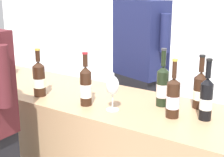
% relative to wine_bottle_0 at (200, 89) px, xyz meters
% --- Properties ---
extents(wall_back, '(8.00, 0.10, 2.80)m').
position_rel_wine_bottle_0_xyz_m(wall_back, '(-0.69, 2.41, 0.33)').
color(wall_back, white).
rests_on(wall_back, ground_plane).
extents(wine_bottle_0, '(0.08, 0.08, 0.33)m').
position_rel_wine_bottle_0_xyz_m(wine_bottle_0, '(0.00, 0.00, 0.00)').
color(wine_bottle_0, black).
rests_on(wine_bottle_0, counter).
extents(wine_bottle_1, '(0.07, 0.07, 0.35)m').
position_rel_wine_bottle_0_xyz_m(wine_bottle_1, '(0.09, -0.16, 0.01)').
color(wine_bottle_1, black).
rests_on(wine_bottle_1, counter).
extents(wine_bottle_2, '(0.08, 0.08, 0.34)m').
position_rel_wine_bottle_0_xyz_m(wine_bottle_2, '(-0.08, -0.23, -0.00)').
color(wine_bottle_2, black).
rests_on(wine_bottle_2, counter).
extents(wine_bottle_3, '(0.08, 0.08, 0.33)m').
position_rel_wine_bottle_0_xyz_m(wine_bottle_3, '(-1.57, -0.16, 0.00)').
color(wine_bottle_3, black).
rests_on(wine_bottle_3, counter).
extents(wine_bottle_4, '(0.07, 0.07, 0.34)m').
position_rel_wine_bottle_0_xyz_m(wine_bottle_4, '(-0.61, -0.34, 0.01)').
color(wine_bottle_4, black).
rests_on(wine_bottle_4, counter).
extents(wine_bottle_5, '(0.07, 0.07, 0.36)m').
position_rel_wine_bottle_0_xyz_m(wine_bottle_5, '(-0.21, -0.09, 0.01)').
color(wine_bottle_5, black).
rests_on(wine_bottle_5, counter).
extents(wine_bottle_6, '(0.08, 0.08, 0.33)m').
position_rel_wine_bottle_0_xyz_m(wine_bottle_6, '(-0.98, -0.37, 0.00)').
color(wine_bottle_6, black).
rests_on(wine_bottle_6, counter).
extents(wine_glass, '(0.08, 0.08, 0.21)m').
position_rel_wine_bottle_0_xyz_m(wine_glass, '(-0.42, -0.32, 0.03)').
color(wine_glass, silver).
rests_on(wine_glass, counter).
extents(person_server, '(0.58, 0.36, 1.77)m').
position_rel_wine_bottle_0_xyz_m(person_server, '(-0.69, 0.51, -0.21)').
color(person_server, black).
rests_on(person_server, ground_plane).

